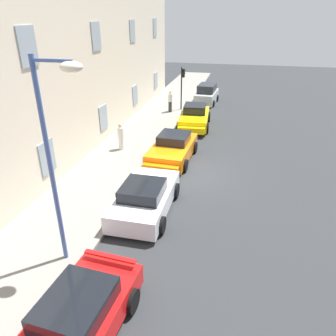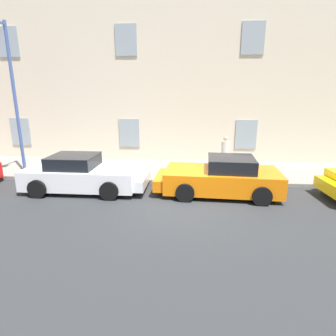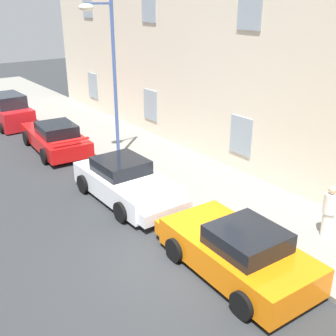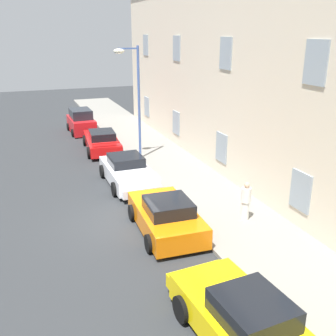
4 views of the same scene
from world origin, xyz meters
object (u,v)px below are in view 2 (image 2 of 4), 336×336
at_px(street_lamp, 5,73).
at_px(pedestrian_admiring, 225,152).
at_px(sportscar_yellow_flank, 87,175).
at_px(sportscar_white_middle, 218,178).

distance_m(street_lamp, pedestrian_admiring, 10.10).
relative_size(sportscar_yellow_flank, street_lamp, 0.73).
distance_m(sportscar_yellow_flank, pedestrian_admiring, 6.50).
height_order(sportscar_white_middle, street_lamp, street_lamp).
bearing_deg(sportscar_yellow_flank, street_lamp, 160.14).
height_order(street_lamp, pedestrian_admiring, street_lamp).
bearing_deg(pedestrian_admiring, sportscar_white_middle, -100.96).
bearing_deg(pedestrian_admiring, street_lamp, -168.34).
xyz_separation_m(sportscar_white_middle, street_lamp, (-8.65, 1.27, 3.87)).
distance_m(sportscar_yellow_flank, sportscar_white_middle, 5.02).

